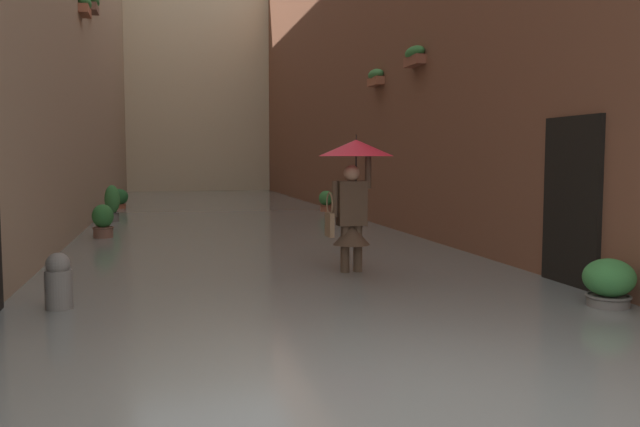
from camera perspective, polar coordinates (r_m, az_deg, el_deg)
name	(u,v)px	position (r m, az deg, el deg)	size (l,w,h in m)	color
ground_plane	(227,223)	(17.47, -8.03, -0.80)	(68.23, 68.23, 0.00)	slate
flood_water	(227,220)	(17.46, -8.04, -0.54)	(7.29, 33.29, 0.16)	slate
building_facade_left	(379,41)	(18.48, 5.11, 14.53)	(2.04, 31.29, 9.64)	brown
building_facade_far	(197,85)	(32.08, -10.51, 10.83)	(10.09, 1.80, 10.19)	beige
person_wading	(354,180)	(8.86, 2.92, 2.89)	(1.01, 1.01, 2.01)	black
potted_plant_mid_left	(326,203)	(18.96, 0.54, 0.94)	(0.43, 0.43, 0.76)	#9E563D
potted_plant_mid_right	(119,200)	(20.95, -16.90, 1.15)	(0.54, 0.54, 0.76)	#9E563D
potted_plant_near_right	(103,224)	(13.41, -18.17, -0.90)	(0.40, 0.40, 0.81)	brown
potted_plant_far_right	(112,205)	(16.70, -17.44, 0.71)	(0.36, 0.36, 1.04)	#66605B
potted_plant_far_left	(609,288)	(7.53, 23.59, -5.86)	(0.53, 0.53, 0.66)	#66605B
mooring_bollard	(59,289)	(7.30, -21.56, -6.06)	(0.27, 0.27, 0.74)	slate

